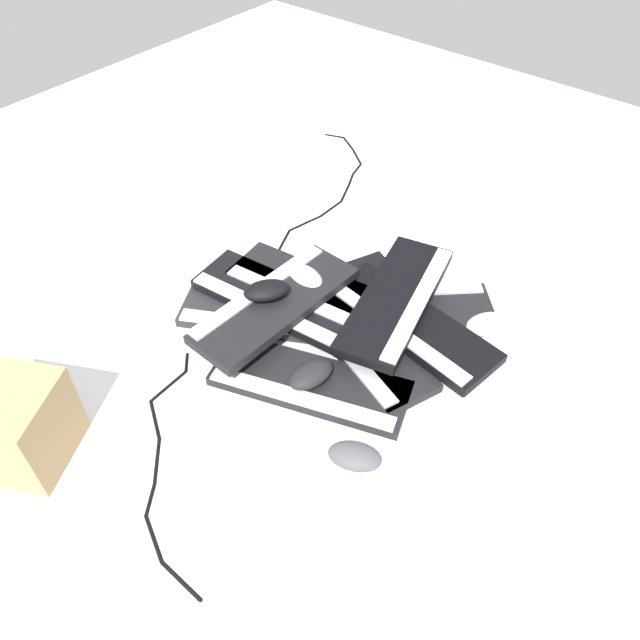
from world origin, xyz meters
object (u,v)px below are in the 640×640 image
(keyboard_9, at_px, (397,299))
(keyboard_3, at_px, (270,314))
(cardboard_box, at_px, (7,423))
(keyboard_2, at_px, (321,297))
(keyboard_4, at_px, (310,384))
(keyboard_8, at_px, (275,304))
(keyboard_5, at_px, (410,324))
(mouse_4, at_px, (305,277))
(keyboard_1, at_px, (403,309))
(keyboard_7, at_px, (278,300))
(keyboard_0, at_px, (359,339))
(mouse_2, at_px, (355,456))
(mouse_0, at_px, (486,324))
(mouse_3, at_px, (311,374))
(mouse_1, at_px, (267,290))
(keyboard_6, at_px, (312,291))

(keyboard_9, bearing_deg, keyboard_3, -142.66)
(cardboard_box, bearing_deg, keyboard_2, 75.40)
(keyboard_3, height_order, keyboard_4, same)
(keyboard_4, relative_size, keyboard_8, 1.04)
(keyboard_2, relative_size, keyboard_5, 1.01)
(keyboard_9, xyz_separation_m, mouse_4, (-0.22, -0.08, 0.01))
(keyboard_1, xyz_separation_m, keyboard_7, (-0.24, -0.19, 0.03))
(keyboard_7, height_order, cardboard_box, cardboard_box)
(keyboard_0, height_order, mouse_4, mouse_4)
(keyboard_4, height_order, mouse_2, mouse_2)
(keyboard_9, height_order, mouse_2, keyboard_9)
(keyboard_9, distance_m, cardboard_box, 0.88)
(keyboard_7, distance_m, mouse_0, 0.51)
(keyboard_1, distance_m, mouse_2, 0.45)
(keyboard_1, bearing_deg, keyboard_7, -141.29)
(keyboard_7, relative_size, mouse_4, 4.12)
(mouse_3, bearing_deg, keyboard_5, -4.32)
(keyboard_1, height_order, keyboard_7, keyboard_7)
(keyboard_8, bearing_deg, mouse_1, -162.45)
(keyboard_3, distance_m, keyboard_6, 0.12)
(mouse_0, bearing_deg, mouse_2, 23.63)
(cardboard_box, bearing_deg, mouse_0, 58.00)
(keyboard_7, xyz_separation_m, mouse_0, (0.43, 0.27, -0.02))
(mouse_0, xyz_separation_m, mouse_4, (-0.41, -0.20, 0.06))
(keyboard_7, height_order, mouse_0, keyboard_7)
(keyboard_6, bearing_deg, mouse_4, -178.42)
(keyboard_6, relative_size, keyboard_8, 1.02)
(keyboard_6, xyz_separation_m, mouse_1, (-0.04, -0.12, 0.07))
(keyboard_7, distance_m, mouse_4, 0.09)
(keyboard_3, xyz_separation_m, mouse_1, (0.01, -0.02, 0.10))
(keyboard_0, distance_m, keyboard_9, 0.13)
(keyboard_1, relative_size, mouse_3, 3.86)
(keyboard_5, bearing_deg, keyboard_9, 157.89)
(cardboard_box, bearing_deg, keyboard_5, 60.57)
(mouse_3, bearing_deg, keyboard_1, 7.66)
(keyboard_3, xyz_separation_m, keyboard_5, (0.30, 0.16, 0.03))
(keyboard_8, bearing_deg, keyboard_9, 42.46)
(keyboard_4, distance_m, mouse_4, 0.29)
(mouse_0, height_order, cardboard_box, cardboard_box)
(keyboard_3, xyz_separation_m, keyboard_9, (0.25, 0.19, 0.06))
(keyboard_4, xyz_separation_m, mouse_2, (0.19, -0.09, 0.01))
(keyboard_6, relative_size, mouse_4, 4.14)
(keyboard_0, bearing_deg, keyboard_6, 168.83)
(keyboard_0, bearing_deg, keyboard_1, 80.43)
(keyboard_5, bearing_deg, mouse_4, -167.64)
(keyboard_1, distance_m, cardboard_box, 0.91)
(keyboard_7, relative_size, mouse_1, 4.12)
(keyboard_1, height_order, mouse_4, mouse_4)
(keyboard_7, xyz_separation_m, mouse_4, (0.02, 0.08, 0.04))
(mouse_1, height_order, mouse_3, mouse_1)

